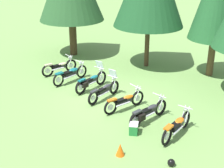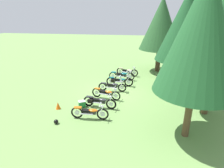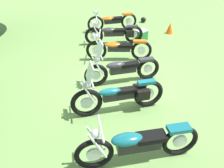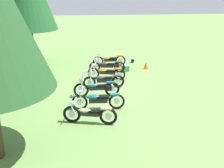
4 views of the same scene
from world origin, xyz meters
The scene contains 11 objects.
ground_plane centered at (0.00, 0.00, 0.00)m, with size 80.00×80.00×0.00m, color #6B934C.
motorcycle_0 centered at (-4.26, 0.79, 0.44)m, with size 0.79×2.23×1.03m.
motorcycle_1 centered at (-2.91, 0.38, 0.48)m, with size 0.67×2.44×1.02m.
motorcycle_2 centered at (-1.33, 0.32, 0.47)m, with size 0.69×2.35×1.40m.
motorcycle_3 centered at (-0.06, -0.08, 0.46)m, with size 0.64×2.30×1.36m.
motorcycle_4 centered at (1.40, -0.35, 0.44)m, with size 0.85×2.26×1.01m.
motorcycle_5 centered at (2.82, -0.58, 0.45)m, with size 0.78×2.34×1.02m.
motorcycle_6 centered at (4.33, -0.81, 0.46)m, with size 0.63×2.32×1.02m.
picnic_cooler centered at (2.92, -1.74, 0.22)m, with size 0.52×0.56×0.45m.
traffic_cone centered at (3.42, -3.25, 0.24)m, with size 0.32×0.32×0.48m, color #EA590F.
dropped_helmet centered at (5.14, -2.62, 0.13)m, with size 0.26×0.26×0.26m, color black.
Camera 4 is at (-14.76, 0.95, 5.41)m, focal length 45.27 mm.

